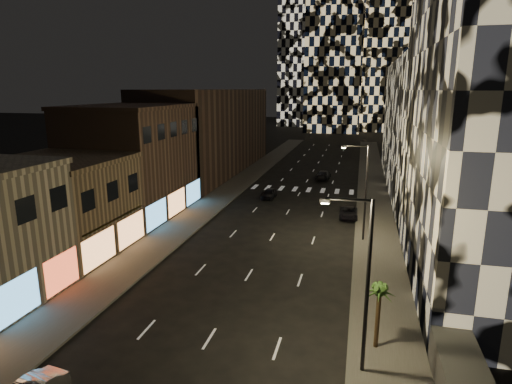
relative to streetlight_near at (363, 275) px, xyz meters
The scene contains 15 objects.
sidewalk_left 44.33m from the streetlight_near, 114.65° to the left, with size 4.00×120.00×0.15m, color #47443F.
sidewalk_right 40.38m from the streetlight_near, 87.64° to the left, with size 4.00×120.00×0.15m, color #47443F.
curb_left 43.50m from the streetlight_near, 112.12° to the left, with size 0.20×120.00×0.15m, color #4C4C47.
curb_right 40.35m from the streetlight_near, 90.65° to the left, with size 0.20×120.00×0.15m, color #4C4C47.
retail_tan 27.67m from the streetlight_near, 156.55° to the left, with size 10.00×10.00×8.00m, color #776147.
retail_brown 34.58m from the streetlight_near, 137.17° to the left, with size 10.00×15.00×12.00m, color brown.
retail_filler_left 56.09m from the streetlight_near, 116.89° to the left, with size 10.00×40.00×14.00m, color brown.
midrise_base 15.51m from the streetlight_near, 74.78° to the left, with size 0.60×25.00×3.00m, color #383838.
midrise_filler_right 48.56m from the streetlight_near, 76.08° to the left, with size 16.00×40.00×18.00m, color #232326.
streetlight_near is the anchor object (origin of this frame).
streetlight_far 20.00m from the streetlight_near, 90.00° to the left, with size 2.55×0.25×9.00m.
car_dark_midlane 36.15m from the streetlight_near, 109.31° to the left, with size 1.55×3.84×1.31m, color black.
car_dark_oncoming 48.46m from the streetlight_near, 97.10° to the left, with size 2.00×4.92×1.43m, color black.
car_dark_rightlane 27.70m from the streetlight_near, 92.85° to the left, with size 1.96×4.25×1.18m, color black.
palm_tree 3.22m from the streetlight_near, 66.88° to the left, with size 1.92×1.92×3.79m.
Camera 1 is at (7.90, -9.78, 14.07)m, focal length 30.00 mm.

